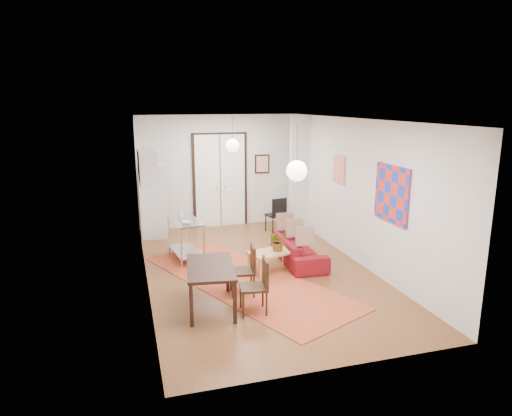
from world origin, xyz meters
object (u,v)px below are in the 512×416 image
object	(u,v)px
dining_chair_near	(241,265)
dining_chair_far	(252,280)
kitchen_counter	(186,234)
dining_table	(211,271)
coffee_table	(273,254)
fridge	(154,201)
black_side_chair	(274,211)
sofa	(298,250)

from	to	relation	value
dining_chair_near	dining_chair_far	distance (m)	0.70
kitchen_counter	dining_table	size ratio (longest dim) A/B	0.85
coffee_table	fridge	distance (m)	3.68
coffee_table	kitchen_counter	distance (m)	1.94
fridge	dining_chair_near	distance (m)	4.04
fridge	black_side_chair	xyz separation A→B (m)	(2.94, -0.36, -0.37)
dining_chair_near	black_side_chair	distance (m)	3.91
coffee_table	dining_table	bearing A→B (deg)	-139.06
fridge	black_side_chair	world-z (taller)	fridge
dining_table	dining_chair_far	xyz separation A→B (m)	(0.60, -0.26, -0.12)
kitchen_counter	dining_table	bearing A→B (deg)	-96.43
coffee_table	sofa	bearing A→B (deg)	28.19
kitchen_counter	dining_chair_far	world-z (taller)	dining_chair_far
dining_table	dining_chair_far	world-z (taller)	dining_chair_far
coffee_table	black_side_chair	world-z (taller)	black_side_chair
kitchen_counter	fridge	distance (m)	1.93
sofa	dining_chair_near	bearing A→B (deg)	130.87
fridge	dining_chair_near	world-z (taller)	fridge
black_side_chair	coffee_table	bearing A→B (deg)	57.90
sofa	dining_chair_near	size ratio (longest dim) A/B	2.05
dining_chair_near	sofa	bearing A→B (deg)	135.32
sofa	black_side_chair	world-z (taller)	black_side_chair
black_side_chair	fridge	bearing A→B (deg)	-20.19
sofa	dining_table	world-z (taller)	dining_table
sofa	coffee_table	bearing A→B (deg)	121.22
fridge	dining_chair_near	bearing A→B (deg)	-68.89
sofa	dining_chair_far	bearing A→B (deg)	144.08
sofa	dining_chair_far	xyz separation A→B (m)	(-1.52, -1.88, 0.24)
coffee_table	dining_chair_far	distance (m)	1.75
coffee_table	dining_table	size ratio (longest dim) A/B	0.76
coffee_table	fridge	xyz separation A→B (m)	(-2.02, 3.03, 0.53)
coffee_table	black_side_chair	bearing A→B (deg)	71.07
black_side_chair	dining_table	bearing A→B (deg)	45.76
kitchen_counter	dining_table	xyz separation A→B (m)	(0.07, -2.46, 0.10)
dining_chair_near	dining_chair_far	world-z (taller)	same
dining_chair_far	coffee_table	bearing A→B (deg)	158.29
sofa	black_side_chair	size ratio (longest dim) A/B	1.99
fridge	black_side_chair	size ratio (longest dim) A/B	1.98
coffee_table	dining_chair_near	size ratio (longest dim) A/B	1.18
sofa	kitchen_counter	bearing A→B (deg)	71.94
dining_table	coffee_table	bearing A→B (deg)	40.94
sofa	kitchen_counter	xyz separation A→B (m)	(-2.19, 0.84, 0.27)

